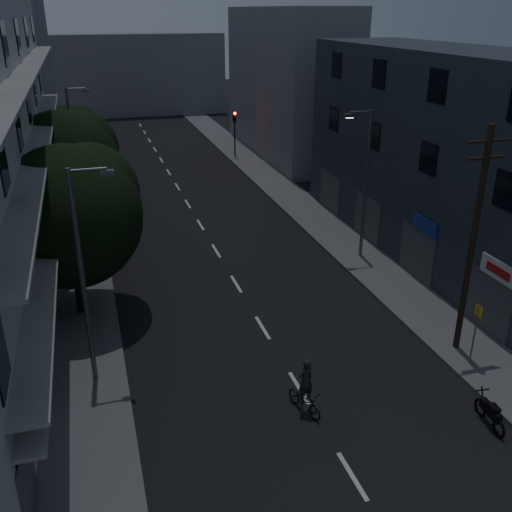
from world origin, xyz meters
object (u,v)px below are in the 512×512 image
cyclist (305,394)px  bus_stop_sign (476,324)px  utility_pole (473,239)px  motorcycle (490,414)px

cyclist → bus_stop_sign: bearing=-13.9°
utility_pole → motorcycle: (-1.68, -4.28, -4.42)m
bus_stop_sign → cyclist: 7.24m
utility_pole → cyclist: size_ratio=4.26×
utility_pole → cyclist: 8.62m
bus_stop_sign → cyclist: bearing=-174.7°
utility_pole → bus_stop_sign: size_ratio=3.56×
utility_pole → motorcycle: 6.38m
bus_stop_sign → motorcycle: size_ratio=1.44×
bus_stop_sign → motorcycle: (-1.47, -3.09, -1.45)m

